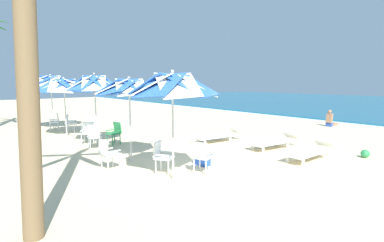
% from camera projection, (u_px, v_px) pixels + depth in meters
% --- Properties ---
extents(ground_plane, '(80.00, 80.00, 0.00)m').
position_uv_depth(ground_plane, '(232.00, 162.00, 8.67)').
color(ground_plane, beige).
extents(surf_foam, '(80.00, 0.70, 0.01)m').
position_uv_depth(surf_foam, '(369.00, 126.00, 15.77)').
color(surf_foam, white).
rests_on(surf_foam, ground).
extents(beach_umbrella_0, '(2.22, 2.22, 2.71)m').
position_uv_depth(beach_umbrella_0, '(172.00, 86.00, 6.76)').
color(beach_umbrella_0, silver).
rests_on(beach_umbrella_0, ground).
extents(plastic_chair_0, '(0.63, 0.62, 0.87)m').
position_uv_depth(plastic_chair_0, '(162.00, 155.00, 7.52)').
color(plastic_chair_0, white).
rests_on(plastic_chair_0, ground).
extents(plastic_chair_1, '(0.57, 0.59, 0.87)m').
position_uv_depth(plastic_chair_1, '(202.00, 155.00, 7.50)').
color(plastic_chair_1, white).
rests_on(plastic_chair_1, ground).
extents(beach_umbrella_1, '(2.09, 2.09, 2.58)m').
position_uv_depth(beach_umbrella_1, '(129.00, 88.00, 8.43)').
color(beach_umbrella_1, silver).
rests_on(beach_umbrella_1, ground).
extents(plastic_chair_2, '(0.49, 0.52, 0.87)m').
position_uv_depth(plastic_chair_2, '(108.00, 152.00, 7.81)').
color(plastic_chair_2, white).
rests_on(plastic_chair_2, ground).
extents(beach_umbrella_2, '(2.09, 2.09, 2.76)m').
position_uv_depth(beach_umbrella_2, '(94.00, 84.00, 10.64)').
color(beach_umbrella_2, silver).
rests_on(beach_umbrella_2, ground).
extents(plastic_chair_3, '(0.63, 0.62, 0.87)m').
position_uv_depth(plastic_chair_3, '(88.00, 131.00, 11.15)').
color(plastic_chair_3, white).
rests_on(plastic_chair_3, ground).
extents(plastic_chair_4, '(0.52, 0.55, 0.87)m').
position_uv_depth(plastic_chair_4, '(115.00, 132.00, 11.07)').
color(plastic_chair_4, '#2D8C4C').
rests_on(plastic_chair_4, ground).
extents(plastic_chair_5, '(0.54, 0.52, 0.87)m').
position_uv_depth(plastic_chair_5, '(94.00, 135.00, 10.35)').
color(plastic_chair_5, white).
rests_on(plastic_chair_5, ground).
extents(beach_umbrella_3, '(2.56, 2.56, 2.63)m').
position_uv_depth(beach_umbrella_3, '(64.00, 86.00, 12.47)').
color(beach_umbrella_3, silver).
rests_on(beach_umbrella_3, ground).
extents(plastic_chair_6, '(0.59, 0.57, 0.87)m').
position_uv_depth(plastic_chair_6, '(88.00, 123.00, 13.41)').
color(plastic_chair_6, white).
rests_on(plastic_chair_6, ground).
extents(plastic_chair_7, '(0.61, 0.62, 0.87)m').
position_uv_depth(plastic_chair_7, '(70.00, 122.00, 13.64)').
color(plastic_chair_7, white).
rests_on(plastic_chair_7, ground).
extents(beach_umbrella_4, '(2.58, 2.58, 2.81)m').
position_uv_depth(beach_umbrella_4, '(51.00, 81.00, 14.41)').
color(beach_umbrella_4, silver).
rests_on(beach_umbrella_4, ground).
extents(plastic_chair_8, '(0.51, 0.53, 0.87)m').
position_uv_depth(plastic_chair_8, '(55.00, 121.00, 14.19)').
color(plastic_chair_8, white).
rests_on(plastic_chair_8, ground).
extents(sun_lounger_0, '(0.67, 2.15, 0.62)m').
position_uv_depth(sun_lounger_0, '(310.00, 150.00, 8.94)').
color(sun_lounger_0, white).
rests_on(sun_lounger_0, ground).
extents(sun_lounger_1, '(0.89, 2.21, 0.62)m').
position_uv_depth(sun_lounger_1, '(274.00, 141.00, 10.42)').
color(sun_lounger_1, white).
rests_on(sun_lounger_1, ground).
extents(sun_lounger_2, '(0.88, 2.20, 0.62)m').
position_uv_depth(sun_lounger_2, '(218.00, 135.00, 11.56)').
color(sun_lounger_2, white).
rests_on(sun_lounger_2, ground).
extents(palm_tree_0, '(2.74, 3.00, 5.53)m').
position_uv_depth(palm_tree_0, '(25.00, 19.00, 4.05)').
color(palm_tree_0, brown).
rests_on(palm_tree_0, ground).
extents(cooler_box, '(0.50, 0.34, 0.40)m').
position_uv_depth(cooler_box, '(203.00, 158.00, 8.35)').
color(cooler_box, blue).
rests_on(cooler_box, ground).
extents(beach_ball, '(0.27, 0.27, 0.27)m').
position_uv_depth(beach_ball, '(365.00, 154.00, 9.13)').
color(beach_ball, '#2D8C4C').
rests_on(beach_ball, ground).
extents(beachgoer_seated, '(0.30, 0.93, 0.92)m').
position_uv_depth(beachgoer_seated, '(330.00, 121.00, 15.64)').
color(beachgoer_seated, '#2D4CA5').
rests_on(beachgoer_seated, ground).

